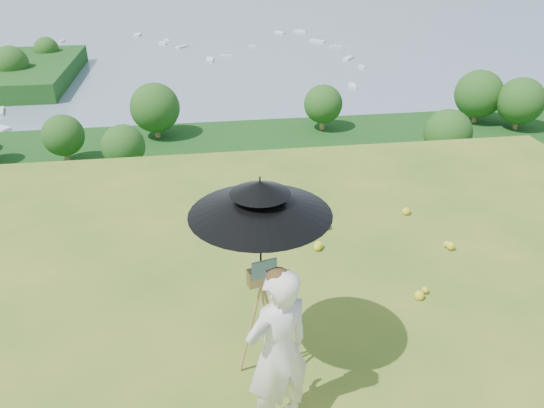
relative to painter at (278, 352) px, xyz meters
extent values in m
plane|color=#406D1F|center=(0.36, 0.41, -0.93)|extent=(14.00, 14.00, 0.00)
cube|color=#103E11|center=(0.36, 35.41, -29.93)|extent=(140.00, 56.00, 22.00)
cube|color=slate|center=(0.36, 75.41, -36.93)|extent=(170.00, 28.00, 8.00)
plane|color=slate|center=(0.36, 240.41, -34.93)|extent=(700.00, 700.00, 0.00)
imported|color=white|center=(0.00, 0.00, 0.00)|extent=(0.80, 0.68, 1.85)
camera|label=1|loc=(-0.61, -3.71, 3.51)|focal=35.00mm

